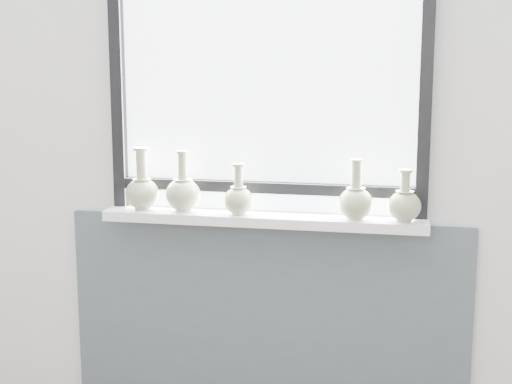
% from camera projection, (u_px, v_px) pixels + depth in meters
% --- Properties ---
extents(back_wall, '(3.60, 0.02, 2.60)m').
position_uv_depth(back_wall, '(268.00, 113.00, 3.20)').
color(back_wall, silver).
rests_on(back_wall, ground).
extents(apron_panel, '(1.70, 0.03, 0.86)m').
position_uv_depth(apron_panel, '(267.00, 318.00, 3.33)').
color(apron_panel, '#45545E').
rests_on(apron_panel, ground).
extents(windowsill, '(1.32, 0.18, 0.04)m').
position_uv_depth(windowsill, '(264.00, 219.00, 3.18)').
color(windowsill, white).
rests_on(windowsill, apron_panel).
extents(window, '(1.30, 0.06, 1.05)m').
position_uv_depth(window, '(267.00, 79.00, 3.14)').
color(window, black).
rests_on(window, windowsill).
extents(vase_a, '(0.14, 0.14, 0.26)m').
position_uv_depth(vase_a, '(142.00, 190.00, 3.25)').
color(vase_a, '#9CA37F').
rests_on(vase_a, windowsill).
extents(vase_b, '(0.15, 0.15, 0.25)m').
position_uv_depth(vase_b, '(183.00, 192.00, 3.22)').
color(vase_b, '#9CA37F').
rests_on(vase_b, windowsill).
extents(vase_c, '(0.12, 0.12, 0.21)m').
position_uv_depth(vase_c, '(238.00, 198.00, 3.16)').
color(vase_c, '#9CA37F').
rests_on(vase_c, windowsill).
extents(vase_d, '(0.14, 0.14, 0.24)m').
position_uv_depth(vase_d, '(356.00, 201.00, 3.07)').
color(vase_d, '#9CA37F').
rests_on(vase_d, windowsill).
extents(vase_e, '(0.13, 0.13, 0.20)m').
position_uv_depth(vase_e, '(404.00, 204.00, 3.03)').
color(vase_e, '#9CA37F').
rests_on(vase_e, windowsill).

